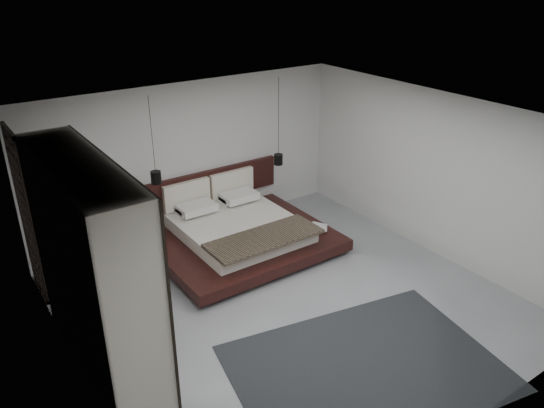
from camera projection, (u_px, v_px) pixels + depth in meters
floor at (288, 302)px, 7.95m from camera, size 6.00×6.00×0.00m
ceiling at (291, 121)px, 6.78m from camera, size 6.00×6.00×0.00m
wall_back at (191, 159)px, 9.60m from camera, size 6.00×0.00×6.00m
wall_front at (475, 331)px, 5.13m from camera, size 6.00×0.00×6.00m
wall_left at (70, 288)px, 5.80m from camera, size 0.00×6.00×6.00m
wall_right at (433, 174)px, 8.92m from camera, size 0.00×6.00×6.00m
lattice_screen at (26, 215)px, 7.70m from camera, size 0.05×0.90×2.60m
bed at (238, 231)px, 9.38m from camera, size 2.99×2.48×1.11m
book_lower at (316, 228)px, 9.52m from camera, size 0.33×0.36×0.03m
book_upper at (316, 228)px, 9.47m from camera, size 0.32×0.33×0.02m
pendant_left at (156, 177)px, 8.63m from camera, size 0.17×0.17×1.45m
pendant_right at (278, 159)px, 9.98m from camera, size 0.17×0.17×1.64m
wardrobe at (94, 275)px, 6.07m from camera, size 0.66×2.82×2.77m
rug at (366, 368)px, 6.66m from camera, size 3.67×2.93×0.01m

